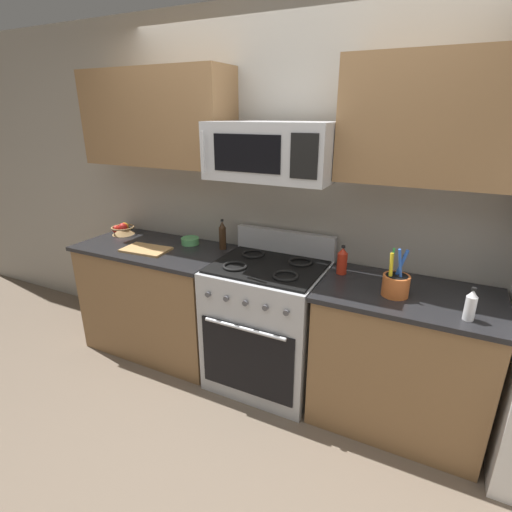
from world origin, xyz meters
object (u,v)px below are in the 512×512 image
Objects in this scene: utensil_crock at (396,284)px; bottle_vinegar at (471,305)px; range_oven at (268,323)px; bottle_soy at (222,236)px; microwave at (271,151)px; apple_loose at (116,229)px; cutting_board at (146,250)px; prep_bowl at (190,241)px; fruit_basket at (123,229)px; bottle_hot_sauce at (342,261)px.

bottle_vinegar is at bearing -18.40° from utensil_crock.
range_oven is 0.75m from bottle_soy.
apple_loose is at bearing 176.01° from microwave.
range_oven is at bearing -5.05° from apple_loose.
cutting_board is at bearing -178.87° from utensil_crock.
prep_bowl is at bearing 52.66° from cutting_board.
microwave reaches higher than fruit_basket.
prep_bowl is (0.21, 0.28, 0.02)m from cutting_board.
microwave is 11.24× the size of apple_loose.
bottle_vinegar is at bearing -6.89° from apple_loose.
bottle_vinegar is (2.73, -0.33, 0.05)m from apple_loose.
bottle_soy is 0.30m from prep_bowl.
bottle_vinegar is 1.24× the size of prep_bowl.
bottle_hot_sauce is at bearing 8.62° from cutting_board.
microwave is at bearing -169.72° from bottle_hot_sauce.
utensil_crock is at bearing -4.83° from range_oven.
cutting_board is at bearing -173.82° from range_oven.
apple_loose is (-0.07, -0.01, -0.01)m from fruit_basket.
range_oven is 1.60m from apple_loose.
bottle_soy reaches higher than bottle_vinegar.
utensil_crock is (0.83, -0.10, -0.69)m from microwave.
apple_loose is 1.99m from bottle_hot_sauce.
utensil_crock is (0.83, -0.07, 0.51)m from range_oven.
bottle_vinegar is at bearing -9.19° from range_oven.
range_oven reaches higher than apple_loose.
range_oven is 3.09× the size of cutting_board.
fruit_basket is at bearing -177.47° from prep_bowl.
cutting_board is 2.45× the size of prep_bowl.
bottle_vinegar is 1.73m from bottle_soy.
utensil_crock is 1.81m from cutting_board.
bottle_hot_sauce reaches higher than bottle_vinegar.
bottle_hot_sauce is (1.92, -0.03, 0.05)m from fruit_basket.
bottle_soy reaches higher than cutting_board.
bottle_hot_sauce is 1.24m from prep_bowl.
range_oven is at bearing -21.84° from bottle_soy.
fruit_basket is 0.55× the size of cutting_board.
range_oven reaches higher than fruit_basket.
bottle_hot_sauce is at bearing -0.58° from apple_loose.
bottle_soy is (-1.68, 0.39, 0.03)m from bottle_vinegar.
range_oven is 5.67× the size of bottle_hot_sauce.
utensil_crock is 1.33m from bottle_soy.
microwave is at bearing -10.64° from prep_bowl.
microwave is 4.07× the size of fruit_basket.
bottle_hot_sauce is at bearing -4.56° from bottle_soy.
bottle_vinegar is (1.21, -0.22, -0.68)m from microwave.
cutting_board is at bearing -28.00° from fruit_basket.
prep_bowl is at bearing 2.53° from fruit_basket.
microwave is 0.83m from bottle_hot_sauce.
microwave is 4.44× the size of bottle_vinegar.
utensil_crock is at bearing -8.62° from prep_bowl.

